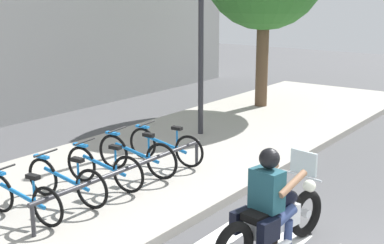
{
  "coord_description": "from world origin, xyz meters",
  "views": [
    {
      "loc": [
        -5.41,
        -1.27,
        3.32
      ],
      "look_at": [
        1.29,
        3.66,
        1.27
      ],
      "focal_mm": 49.52,
      "sensor_mm": 36.0,
      "label": 1
    }
  ],
  "objects_px": {
    "bicycle_4": "(165,146)",
    "bicycle_2": "(104,167)",
    "rider": "(271,194)",
    "bicycle_3": "(137,155)",
    "street_lamp": "(201,16)",
    "bicycle_0": "(22,198)",
    "motorcycle": "(273,220)",
    "bicycle_1": "(66,181)",
    "bike_rack": "(128,170)"
  },
  "relations": [
    {
      "from": "motorcycle",
      "to": "bike_rack",
      "type": "xyz_separation_m",
      "value": [
        0.13,
        2.65,
        0.1
      ]
    },
    {
      "from": "bike_rack",
      "to": "street_lamp",
      "type": "relative_size",
      "value": 0.82
    },
    {
      "from": "motorcycle",
      "to": "bicycle_1",
      "type": "xyz_separation_m",
      "value": [
        -0.67,
        3.21,
        0.03
      ]
    },
    {
      "from": "bicycle_1",
      "to": "bicycle_4",
      "type": "height_order",
      "value": "bicycle_1"
    },
    {
      "from": "bicycle_2",
      "to": "street_lamp",
      "type": "height_order",
      "value": "street_lamp"
    },
    {
      "from": "bicycle_1",
      "to": "bike_rack",
      "type": "bearing_deg",
      "value": -34.72
    },
    {
      "from": "rider",
      "to": "bicycle_0",
      "type": "distance_m",
      "value": 3.5
    },
    {
      "from": "rider",
      "to": "bicycle_0",
      "type": "bearing_deg",
      "value": 113.59
    },
    {
      "from": "motorcycle",
      "to": "bicycle_4",
      "type": "bearing_deg",
      "value": 61.65
    },
    {
      "from": "bicycle_2",
      "to": "bicycle_3",
      "type": "relative_size",
      "value": 0.95
    },
    {
      "from": "bicycle_3",
      "to": "bike_rack",
      "type": "height_order",
      "value": "bicycle_3"
    },
    {
      "from": "rider",
      "to": "bicycle_2",
      "type": "xyz_separation_m",
      "value": [
        0.21,
        3.19,
        -0.34
      ]
    },
    {
      "from": "bicycle_0",
      "to": "bicycle_1",
      "type": "xyz_separation_m",
      "value": [
        0.8,
        -0.0,
        0.01
      ]
    },
    {
      "from": "rider",
      "to": "bicycle_3",
      "type": "distance_m",
      "value": 3.36
    },
    {
      "from": "rider",
      "to": "bicycle_4",
      "type": "bearing_deg",
      "value": 60.5
    },
    {
      "from": "bicycle_0",
      "to": "bicycle_3",
      "type": "height_order",
      "value": "bicycle_3"
    },
    {
      "from": "street_lamp",
      "to": "motorcycle",
      "type": "bearing_deg",
      "value": -134.77
    },
    {
      "from": "bicycle_0",
      "to": "bicycle_4",
      "type": "distance_m",
      "value": 3.2
    },
    {
      "from": "bicycle_3",
      "to": "street_lamp",
      "type": "relative_size",
      "value": 0.37
    },
    {
      "from": "bike_rack",
      "to": "bicycle_4",
      "type": "bearing_deg",
      "value": 19.14
    },
    {
      "from": "motorcycle",
      "to": "bicycle_4",
      "type": "xyz_separation_m",
      "value": [
        1.73,
        3.21,
        0.02
      ]
    },
    {
      "from": "motorcycle",
      "to": "bike_rack",
      "type": "bearing_deg",
      "value": 87.16
    },
    {
      "from": "bicycle_4",
      "to": "bike_rack",
      "type": "height_order",
      "value": "bicycle_4"
    },
    {
      "from": "bicycle_2",
      "to": "bicycle_4",
      "type": "distance_m",
      "value": 1.6
    },
    {
      "from": "rider",
      "to": "street_lamp",
      "type": "bearing_deg",
      "value": 44.57
    },
    {
      "from": "bicycle_4",
      "to": "motorcycle",
      "type": "bearing_deg",
      "value": -118.35
    },
    {
      "from": "bicycle_2",
      "to": "bicycle_4",
      "type": "height_order",
      "value": "bicycle_2"
    },
    {
      "from": "rider",
      "to": "bike_rack",
      "type": "relative_size",
      "value": 0.38
    },
    {
      "from": "bicycle_3",
      "to": "motorcycle",
      "type": "bearing_deg",
      "value": -106.19
    },
    {
      "from": "rider",
      "to": "bicycle_2",
      "type": "bearing_deg",
      "value": 86.3
    },
    {
      "from": "bicycle_1",
      "to": "street_lamp",
      "type": "relative_size",
      "value": 0.35
    },
    {
      "from": "bicycle_2",
      "to": "bicycle_3",
      "type": "height_order",
      "value": "bicycle_3"
    },
    {
      "from": "bicycle_0",
      "to": "bicycle_3",
      "type": "relative_size",
      "value": 0.92
    },
    {
      "from": "rider",
      "to": "motorcycle",
      "type": "bearing_deg",
      "value": -12.07
    },
    {
      "from": "bike_rack",
      "to": "street_lamp",
      "type": "xyz_separation_m",
      "value": [
        3.76,
        1.27,
        2.23
      ]
    },
    {
      "from": "motorcycle",
      "to": "street_lamp",
      "type": "height_order",
      "value": "street_lamp"
    },
    {
      "from": "motorcycle",
      "to": "street_lamp",
      "type": "distance_m",
      "value": 5.99
    },
    {
      "from": "rider",
      "to": "bicycle_0",
      "type": "xyz_separation_m",
      "value": [
        -1.39,
        3.19,
        -0.36
      ]
    },
    {
      "from": "bicycle_2",
      "to": "street_lamp",
      "type": "distance_m",
      "value": 4.46
    },
    {
      "from": "rider",
      "to": "bicycle_3",
      "type": "height_order",
      "value": "rider"
    },
    {
      "from": "bicycle_3",
      "to": "bike_rack",
      "type": "relative_size",
      "value": 0.45
    },
    {
      "from": "motorcycle",
      "to": "bicycle_2",
      "type": "distance_m",
      "value": 3.21
    },
    {
      "from": "bike_rack",
      "to": "bicycle_2",
      "type": "bearing_deg",
      "value": 90.04
    },
    {
      "from": "bicycle_3",
      "to": "street_lamp",
      "type": "distance_m",
      "value": 3.81
    },
    {
      "from": "motorcycle",
      "to": "bicycle_3",
      "type": "bearing_deg",
      "value": 73.81
    },
    {
      "from": "bicycle_0",
      "to": "bicycle_1",
      "type": "bearing_deg",
      "value": -0.05
    },
    {
      "from": "bicycle_4",
      "to": "bicycle_2",
      "type": "bearing_deg",
      "value": -179.98
    },
    {
      "from": "bicycle_4",
      "to": "street_lamp",
      "type": "xyz_separation_m",
      "value": [
        2.16,
        0.72,
        2.3
      ]
    },
    {
      "from": "bicycle_4",
      "to": "bike_rack",
      "type": "distance_m",
      "value": 1.69
    },
    {
      "from": "bicycle_1",
      "to": "bicycle_4",
      "type": "relative_size",
      "value": 0.98
    }
  ]
}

